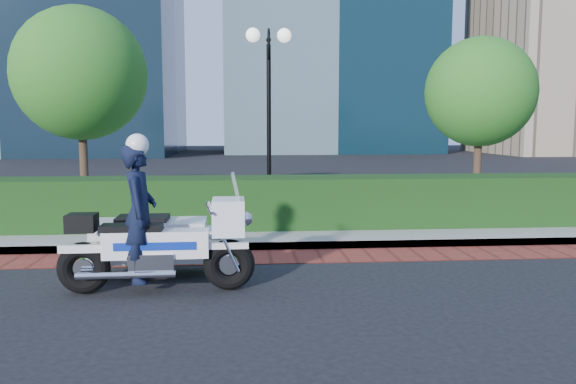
{
  "coord_description": "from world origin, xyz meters",
  "views": [
    {
      "loc": [
        0.38,
        -7.65,
        2.14
      ],
      "look_at": [
        1.2,
        2.28,
        1.0
      ],
      "focal_mm": 35.0,
      "sensor_mm": 36.0,
      "label": 1
    }
  ],
  "objects": [
    {
      "name": "hedge_main",
      "position": [
        0.0,
        3.6,
        0.65
      ],
      "size": [
        18.0,
        1.2,
        1.0
      ],
      "primitive_type": "cube",
      "color": "black",
      "rests_on": "sidewalk"
    },
    {
      "name": "sidewalk",
      "position": [
        0.0,
        6.0,
        0.07
      ],
      "size": [
        60.0,
        8.0,
        0.15
      ],
      "primitive_type": "cube",
      "color": "gray",
      "rests_on": "ground"
    },
    {
      "name": "ground",
      "position": [
        0.0,
        0.0,
        0.0
      ],
      "size": [
        120.0,
        120.0,
        0.0
      ],
      "primitive_type": "plane",
      "color": "black",
      "rests_on": "ground"
    },
    {
      "name": "tree_c",
      "position": [
        6.5,
        6.5,
        3.05
      ],
      "size": [
        2.8,
        2.8,
        4.3
      ],
      "color": "#332319",
      "rests_on": "sidewalk"
    },
    {
      "name": "police_motorcycle",
      "position": [
        -0.85,
        0.0,
        0.71
      ],
      "size": [
        2.56,
        1.79,
        2.07
      ],
      "rotation": [
        0.0,
        0.0,
        0.01
      ],
      "color": "black",
      "rests_on": "ground"
    },
    {
      "name": "lamppost",
      "position": [
        1.0,
        5.2,
        2.96
      ],
      "size": [
        1.02,
        0.7,
        4.21
      ],
      "color": "black",
      "rests_on": "sidewalk"
    },
    {
      "name": "brick_strip",
      "position": [
        0.0,
        1.5,
        0.01
      ],
      "size": [
        60.0,
        1.0,
        0.01
      ],
      "primitive_type": "cube",
      "color": "maroon",
      "rests_on": "ground"
    },
    {
      "name": "tree_b",
      "position": [
        -3.5,
        6.5,
        3.43
      ],
      "size": [
        3.2,
        3.2,
        4.89
      ],
      "color": "#332319",
      "rests_on": "sidewalk"
    }
  ]
}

